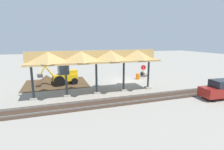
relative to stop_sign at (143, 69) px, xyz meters
The scene contains 10 objects.
ground_plane 3.77m from the stop_sign, 12.38° to the left, with size 120.00×120.00×0.00m, color gray.
dirt_work_zone 13.27m from the stop_sign, ahead, with size 8.46×7.00×0.01m, color #4C3823.
platform_canopy 10.62m from the stop_sign, 31.01° to the left, with size 14.47×3.20×4.90m.
rail_tracks 9.34m from the stop_sign, 68.59° to the left, with size 60.00×2.58×0.15m.
stop_sign is the anchor object (origin of this frame).
backhoe 12.06m from the stop_sign, ahead, with size 5.21×2.22×2.82m.
dirt_mound 14.57m from the stop_sign, ahead, with size 5.79×5.79×2.33m, color #4C3823.
concrete_pipe 2.08m from the stop_sign, 127.20° to the right, with size 1.80×1.59×0.96m.
distant_parked_car 11.54m from the stop_sign, 105.28° to the left, with size 4.31×2.03×1.98m.
traffic_barrel 1.53m from the stop_sign, 12.15° to the left, with size 0.56×0.56×0.90m, color orange.
Camera 1 is at (9.89, 23.35, 6.04)m, focal length 28.00 mm.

